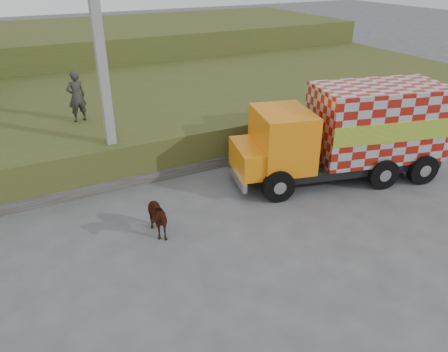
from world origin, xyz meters
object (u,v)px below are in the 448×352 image
cow (154,217)px  utility_pole (102,66)px  cargo_truck (350,132)px  pedestrian (76,96)px

cow → utility_pole: bearing=89.7°
utility_pole → cargo_truck: size_ratio=1.04×
cargo_truck → cow: cargo_truck is taller
utility_pole → cargo_truck: utility_pole is taller
cargo_truck → pedestrian: bearing=156.4°
cow → pedestrian: bearing=93.1°
utility_pole → cargo_truck: 8.53m
utility_pole → cow: 5.10m
cow → pedestrian: pedestrian is taller
cargo_truck → cow: 7.44m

